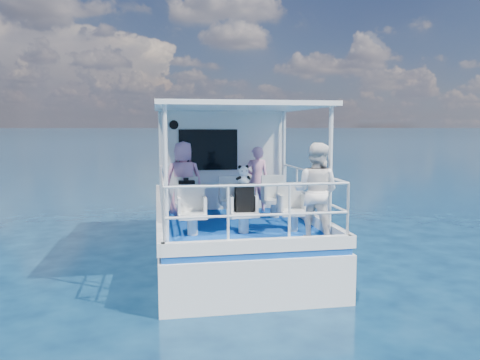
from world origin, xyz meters
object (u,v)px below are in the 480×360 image
backpack_center (244,198)px  passenger_port_fwd (184,179)px  passenger_stbd_aft (316,192)px  panda (243,175)px

backpack_center → passenger_port_fwd: bearing=119.9°
passenger_stbd_aft → backpack_center: (-1.07, 0.68, -0.18)m
passenger_stbd_aft → backpack_center: 1.28m
passenger_port_fwd → panda: passenger_port_fwd is taller
passenger_port_fwd → passenger_stbd_aft: passenger_stbd_aft is taller
passenger_port_fwd → passenger_stbd_aft: size_ratio=0.98×
panda → passenger_port_fwd: bearing=119.7°
passenger_stbd_aft → backpack_center: size_ratio=3.36×
passenger_port_fwd → panda: 1.92m
passenger_port_fwd → passenger_stbd_aft: bearing=132.8°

